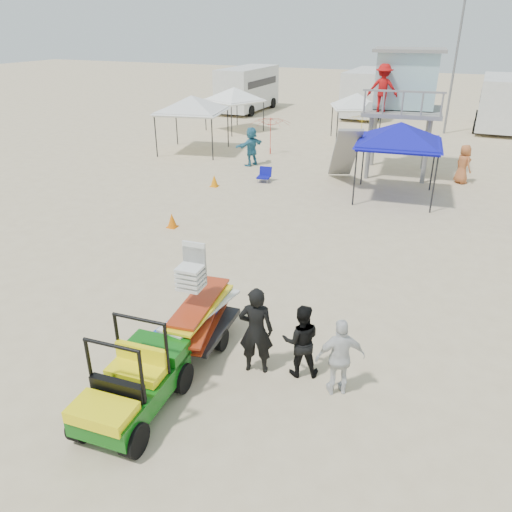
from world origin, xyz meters
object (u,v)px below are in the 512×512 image
at_px(utility_cart, 129,377).
at_px(lifeguard_tower, 404,84).
at_px(surf_trailer, 196,310).
at_px(man_left, 256,330).
at_px(canopy_blue, 401,126).

distance_m(utility_cart, lifeguard_tower, 18.37).
bearing_deg(utility_cart, lifeguard_tower, 85.03).
bearing_deg(surf_trailer, utility_cart, -90.13).
xyz_separation_m(man_left, canopy_blue, (0.65, 12.26, 1.89)).
xyz_separation_m(utility_cart, canopy_blue, (2.17, 14.30, 2.02)).
height_order(man_left, canopy_blue, canopy_blue).
relative_size(utility_cart, man_left, 1.26).
relative_size(utility_cart, canopy_blue, 0.70).
distance_m(surf_trailer, man_left, 1.55).
distance_m(man_left, canopy_blue, 12.43).
height_order(man_left, lifeguard_tower, lifeguard_tower).
distance_m(surf_trailer, lifeguard_tower, 16.07).
bearing_deg(canopy_blue, lifeguard_tower, 99.09).
bearing_deg(surf_trailer, man_left, -11.21).
xyz_separation_m(surf_trailer, lifeguard_tower, (1.56, 15.70, 3.07)).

